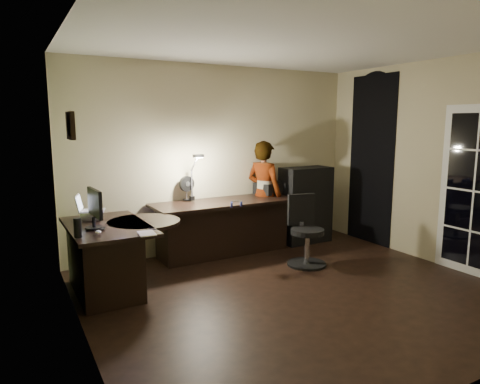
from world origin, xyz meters
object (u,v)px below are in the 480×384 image
desk_left (109,258)px  person (264,194)px  desk_right (225,228)px  cabinet (305,205)px  monitor (93,214)px  office_chair (307,231)px

desk_left → person: person is taller
desk_left → desk_right: 1.86m
cabinet → person: 0.74m
desk_left → desk_right: (1.76, 0.60, 0.01)m
monitor → person: person is taller
office_chair → person: bearing=102.5°
desk_left → person: 2.63m
desk_right → monitor: bearing=-159.6°
desk_left → person: size_ratio=0.83×
office_chair → person: 1.12m
desk_left → office_chair: office_chair is taller
desk_right → monitor: (-1.92, -0.75, 0.54)m
desk_left → monitor: 0.59m
desk_right → desk_left: bearing=-161.9°
desk_right → person: 0.85m
desk_left → office_chair: bearing=-8.8°
office_chair → person: (-0.01, 1.07, 0.34)m
monitor → desk_left: bearing=37.1°
desk_right → person: person is taller
desk_right → cabinet: size_ratio=1.75×
desk_left → monitor: size_ratio=2.93×
desk_left → monitor: monitor is taller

